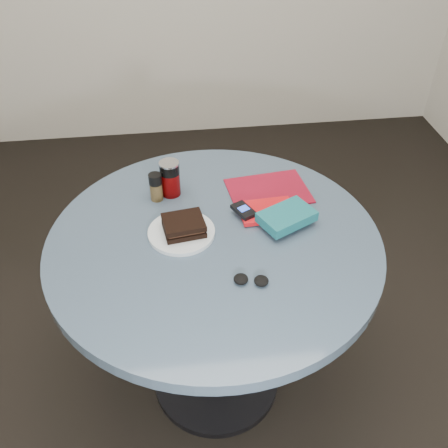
{
  "coord_description": "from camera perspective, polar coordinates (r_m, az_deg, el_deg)",
  "views": [
    {
      "loc": [
        -0.11,
        -1.11,
        1.73
      ],
      "look_at": [
        0.03,
        0.0,
        0.8
      ],
      "focal_mm": 40.0,
      "sensor_mm": 36.0,
      "label": 1
    }
  ],
  "objects": [
    {
      "name": "magazine",
      "position": [
        1.68,
        5.1,
        3.79
      ],
      "size": [
        0.28,
        0.23,
        0.0
      ],
      "primitive_type": "cube",
      "rotation": [
        0.0,
        0.0,
        0.12
      ],
      "color": "maroon",
      "rests_on": "table"
    },
    {
      "name": "sandwich",
      "position": [
        1.48,
        -4.62,
        -0.16
      ],
      "size": [
        0.13,
        0.12,
        0.04
      ],
      "color": "black",
      "rests_on": "plate"
    },
    {
      "name": "soda_can",
      "position": [
        1.64,
        -6.17,
        5.22
      ],
      "size": [
        0.08,
        0.08,
        0.12
      ],
      "color": "#570404",
      "rests_on": "table"
    },
    {
      "name": "pepper_grinder",
      "position": [
        1.62,
        -7.79,
        4.23
      ],
      "size": [
        0.05,
        0.05,
        0.1
      ],
      "color": "#47381E",
      "rests_on": "table"
    },
    {
      "name": "plate",
      "position": [
        1.5,
        -4.89,
        -0.96
      ],
      "size": [
        0.26,
        0.26,
        0.01
      ],
      "primitive_type": "cylinder",
      "rotation": [
        0.0,
        0.0,
        -0.39
      ],
      "color": "silver",
      "rests_on": "table"
    },
    {
      "name": "ground",
      "position": [
        2.06,
        -0.87,
        -17.38
      ],
      "size": [
        4.0,
        4.0,
        0.0
      ],
      "primitive_type": "plane",
      "color": "black",
      "rests_on": "ground"
    },
    {
      "name": "table",
      "position": [
        1.6,
        -1.07,
        -5.95
      ],
      "size": [
        1.0,
        1.0,
        0.75
      ],
      "color": "black",
      "rests_on": "ground"
    },
    {
      "name": "headphones",
      "position": [
        1.35,
        3.11,
        -6.4
      ],
      "size": [
        0.1,
        0.06,
        0.02
      ],
      "color": "black",
      "rests_on": "table"
    },
    {
      "name": "red_book",
      "position": [
        1.57,
        4.93,
        1.5
      ],
      "size": [
        0.18,
        0.12,
        0.01
      ],
      "primitive_type": "cube",
      "rotation": [
        0.0,
        0.0,
        0.06
      ],
      "color": "red",
      "rests_on": "magazine"
    },
    {
      "name": "mp3_player",
      "position": [
        1.55,
        2.25,
        1.57
      ],
      "size": [
        0.08,
        0.09,
        0.01
      ],
      "color": "black",
      "rests_on": "red_book"
    },
    {
      "name": "novel",
      "position": [
        1.52,
        7.18,
        0.83
      ],
      "size": [
        0.19,
        0.17,
        0.03
      ],
      "primitive_type": "cube",
      "rotation": [
        0.0,
        0.0,
        0.47
      ],
      "color": "#145861",
      "rests_on": "red_book"
    }
  ]
}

